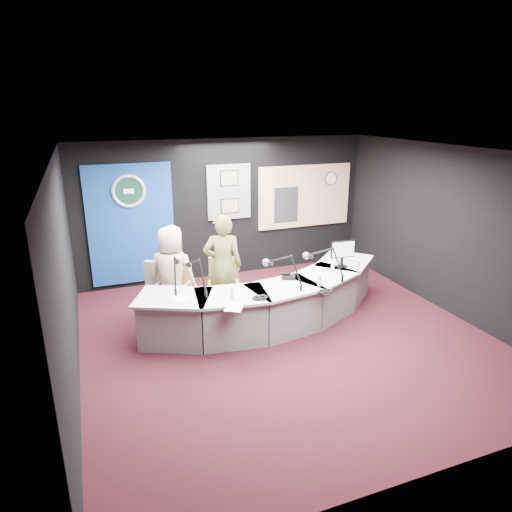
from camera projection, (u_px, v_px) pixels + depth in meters
name	position (u px, v px, depth m)	size (l,w,h in m)	color
ground	(287.00, 337.00, 7.04)	(6.00, 6.00, 0.00)	black
ceiling	(291.00, 152.00, 6.15)	(6.00, 6.00, 0.02)	silver
wall_back	(227.00, 209.00, 9.25)	(6.00, 0.02, 2.80)	black
wall_front	(434.00, 350.00, 3.93)	(6.00, 0.02, 2.80)	black
wall_left	(66.00, 278.00, 5.58)	(0.02, 6.00, 2.80)	black
wall_right	(452.00, 232.00, 7.61)	(0.02, 6.00, 2.80)	black
broadcast_desk	(270.00, 302.00, 7.39)	(4.50, 1.90, 0.75)	#B2B4B7
backdrop_panel	(131.00, 225.00, 8.63)	(1.60, 0.05, 2.30)	navy
agency_seal	(129.00, 191.00, 8.39)	(0.63, 0.63, 0.07)	silver
seal_center	(129.00, 191.00, 8.39)	(0.48, 0.48, 0.01)	black
pinboard	(229.00, 192.00, 9.13)	(0.90, 0.04, 1.10)	slate
framed_photo_upper	(229.00, 178.00, 9.02)	(0.34, 0.02, 0.27)	#7B6F59
framed_photo_lower	(230.00, 206.00, 9.20)	(0.34, 0.02, 0.27)	#7B6F59
booth_window_frame	(305.00, 196.00, 9.77)	(2.12, 0.06, 1.32)	tan
booth_glow	(305.00, 196.00, 9.76)	(2.00, 0.02, 1.20)	#D4A786
equipment_rack	(286.00, 205.00, 9.64)	(0.55, 0.02, 0.75)	black
wall_clock	(331.00, 178.00, 9.84)	(0.28, 0.28, 0.01)	white
armchair_left	(173.00, 293.00, 7.49)	(0.54, 0.54, 0.96)	tan
armchair_right	(223.00, 289.00, 7.68)	(0.51, 0.51, 0.91)	tan
draped_jacket	(160.00, 282.00, 7.56)	(0.50, 0.10, 0.70)	gray
person_man	(172.00, 274.00, 7.38)	(0.79, 0.51, 1.61)	beige
person_woman	(223.00, 266.00, 7.55)	(0.64, 0.42, 1.75)	brown
computer_monitor	(343.00, 249.00, 7.78)	(0.40, 0.02, 0.27)	black
desk_phone	(289.00, 277.00, 7.34)	(0.21, 0.17, 0.05)	black
headphones_near	(325.00, 291.00, 6.79)	(0.24, 0.24, 0.04)	black
headphones_far	(260.00, 298.00, 6.58)	(0.22, 0.22, 0.04)	black
paper_stack	(180.00, 299.00, 6.58)	(0.21, 0.30, 0.00)	white
notepad	(234.00, 307.00, 6.32)	(0.23, 0.33, 0.00)	white
boom_mic_a	(176.00, 269.00, 6.88)	(0.28, 0.72, 0.60)	black
boom_mic_b	(195.00, 272.00, 6.78)	(0.27, 0.72, 0.60)	black
boom_mic_c	(283.00, 268.00, 6.92)	(0.49, 0.62, 0.60)	black
boom_mic_d	(324.00, 261.00, 7.27)	(0.55, 0.57, 0.60)	black
water_bottles	(299.00, 277.00, 7.16)	(2.42, 0.55, 0.18)	silver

